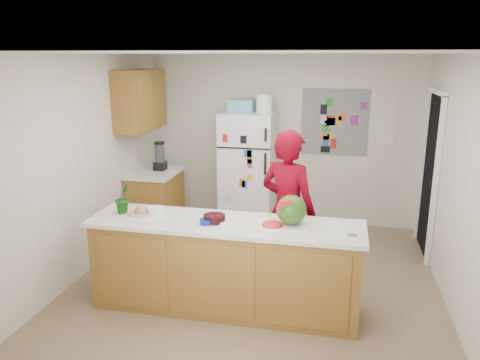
% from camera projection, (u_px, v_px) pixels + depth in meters
% --- Properties ---
extents(floor, '(4.00, 4.50, 0.02)m').
position_uv_depth(floor, '(254.00, 287.00, 5.19)').
color(floor, brown).
rests_on(floor, ground).
extents(wall_back, '(4.00, 0.02, 2.50)m').
position_uv_depth(wall_back, '(282.00, 140.00, 7.00)').
color(wall_back, beige).
rests_on(wall_back, ground).
extents(wall_left, '(0.02, 4.50, 2.50)m').
position_uv_depth(wall_left, '(80.00, 168.00, 5.28)').
color(wall_left, beige).
rests_on(wall_left, ground).
extents(wall_right, '(0.02, 4.50, 2.50)m').
position_uv_depth(wall_right, '(462.00, 189.00, 4.45)').
color(wall_right, beige).
rests_on(wall_right, ground).
extents(ceiling, '(4.00, 4.50, 0.02)m').
position_uv_depth(ceiling, '(256.00, 52.00, 4.54)').
color(ceiling, white).
rests_on(ceiling, wall_back).
extents(doorway, '(0.03, 0.85, 2.04)m').
position_uv_depth(doorway, '(431.00, 175.00, 5.89)').
color(doorway, black).
rests_on(doorway, ground).
extents(peninsula_base, '(2.60, 0.62, 0.88)m').
position_uv_depth(peninsula_base, '(225.00, 267.00, 4.64)').
color(peninsula_base, brown).
rests_on(peninsula_base, floor).
extents(peninsula_top, '(2.68, 0.70, 0.04)m').
position_uv_depth(peninsula_top, '(225.00, 224.00, 4.53)').
color(peninsula_top, silver).
rests_on(peninsula_top, peninsula_base).
extents(side_counter_base, '(0.60, 0.80, 0.86)m').
position_uv_depth(side_counter_base, '(156.00, 203.00, 6.70)').
color(side_counter_base, brown).
rests_on(side_counter_base, floor).
extents(side_counter_top, '(0.64, 0.84, 0.04)m').
position_uv_depth(side_counter_top, '(154.00, 173.00, 6.59)').
color(side_counter_top, silver).
rests_on(side_counter_top, side_counter_base).
extents(upper_cabinets, '(0.35, 1.00, 0.80)m').
position_uv_depth(upper_cabinets, '(140.00, 100.00, 6.30)').
color(upper_cabinets, brown).
rests_on(upper_cabinets, wall_left).
extents(refrigerator, '(0.75, 0.70, 1.70)m').
position_uv_depth(refrigerator, '(248.00, 171.00, 6.84)').
color(refrigerator, silver).
rests_on(refrigerator, floor).
extents(fridge_top_bin, '(0.35, 0.28, 0.18)m').
position_uv_depth(fridge_top_bin, '(241.00, 106.00, 6.62)').
color(fridge_top_bin, '#5999B2').
rests_on(fridge_top_bin, refrigerator).
extents(photo_collage, '(0.95, 0.01, 0.95)m').
position_uv_depth(photo_collage, '(334.00, 122.00, 6.75)').
color(photo_collage, slate).
rests_on(photo_collage, wall_back).
extents(person, '(0.75, 0.64, 1.75)m').
position_uv_depth(person, '(288.00, 211.00, 4.98)').
color(person, '#5F000E').
rests_on(person, floor).
extents(blender_appliance, '(0.14, 0.14, 0.38)m').
position_uv_depth(blender_appliance, '(160.00, 157.00, 6.62)').
color(blender_appliance, black).
rests_on(blender_appliance, side_counter_top).
extents(cutting_board, '(0.49, 0.40, 0.01)m').
position_uv_depth(cutting_board, '(284.00, 225.00, 4.42)').
color(cutting_board, silver).
rests_on(cutting_board, peninsula_top).
extents(watermelon, '(0.28, 0.28, 0.28)m').
position_uv_depth(watermelon, '(291.00, 210.00, 4.39)').
color(watermelon, '#2B5415').
rests_on(watermelon, cutting_board).
extents(watermelon_slice, '(0.19, 0.19, 0.02)m').
position_uv_depth(watermelon_slice, '(272.00, 224.00, 4.39)').
color(watermelon_slice, '#CD2C40').
rests_on(watermelon_slice, cutting_board).
extents(cherry_bowl, '(0.25, 0.25, 0.07)m').
position_uv_depth(cherry_bowl, '(214.00, 218.00, 4.51)').
color(cherry_bowl, black).
rests_on(cherry_bowl, peninsula_top).
extents(white_bowl, '(0.21, 0.21, 0.06)m').
position_uv_depth(white_bowl, '(156.00, 210.00, 4.76)').
color(white_bowl, silver).
rests_on(white_bowl, peninsula_top).
extents(cobalt_bowl, '(0.12, 0.12, 0.05)m').
position_uv_depth(cobalt_bowl, '(206.00, 222.00, 4.46)').
color(cobalt_bowl, navy).
rests_on(cobalt_bowl, peninsula_top).
extents(plate, '(0.29, 0.29, 0.02)m').
position_uv_depth(plate, '(141.00, 213.00, 4.75)').
color(plate, tan).
rests_on(plate, peninsula_top).
extents(paper_towel, '(0.18, 0.16, 0.02)m').
position_uv_depth(paper_towel, '(220.00, 221.00, 4.51)').
color(paper_towel, white).
rests_on(paper_towel, peninsula_top).
extents(keys, '(0.09, 0.05, 0.01)m').
position_uv_depth(keys, '(352.00, 235.00, 4.17)').
color(keys, gray).
rests_on(keys, peninsula_top).
extents(potted_plant, '(0.17, 0.20, 0.32)m').
position_uv_depth(potted_plant, '(123.00, 197.00, 4.75)').
color(potted_plant, '#184816').
rests_on(potted_plant, peninsula_top).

